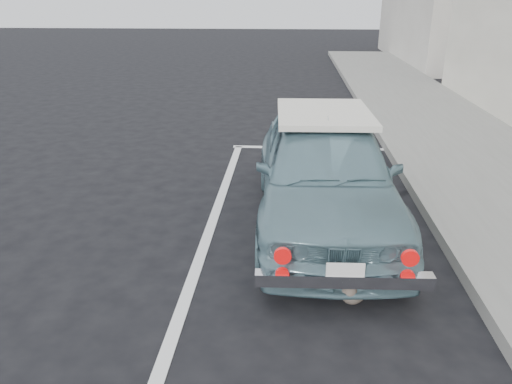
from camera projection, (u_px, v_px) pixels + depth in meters
pline_front at (313, 148)px, 9.32m from camera, size 3.00×0.12×0.01m
pline_side at (211, 227)px, 6.17m from camera, size 0.12×7.00×0.01m
retro_coupe at (325, 170)px, 6.06m from camera, size 1.76×4.11×1.38m
cat at (354, 289)px, 4.64m from camera, size 0.37×0.50×0.29m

